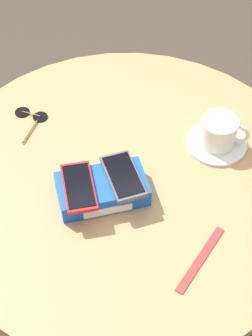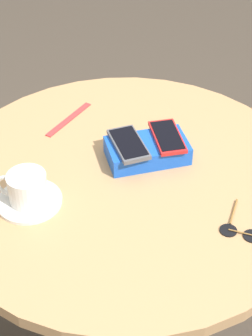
{
  "view_description": "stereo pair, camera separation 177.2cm",
  "coord_description": "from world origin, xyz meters",
  "px_view_note": "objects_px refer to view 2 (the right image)",
  "views": [
    {
      "loc": [
        -0.25,
        -0.76,
        1.73
      ],
      "look_at": [
        0.0,
        0.0,
        0.8
      ],
      "focal_mm": 60.0,
      "sensor_mm": 36.0,
      "label": 1
    },
    {
      "loc": [
        0.31,
        0.92,
        1.62
      ],
      "look_at": [
        0.0,
        0.0,
        0.8
      ],
      "focal_mm": 60.0,
      "sensor_mm": 36.0,
      "label": 2
    }
  ],
  "objects_px": {
    "round_table": "(126,221)",
    "phone_box": "(147,150)",
    "phone_gray": "(128,144)",
    "sunglasses": "(239,230)",
    "lanyard_strap": "(69,119)",
    "saucer": "(30,201)",
    "coffee_cup": "(26,187)",
    "phone_red": "(167,137)"
  },
  "relations": [
    {
      "from": "phone_red",
      "to": "phone_gray",
      "type": "height_order",
      "value": "phone_gray"
    },
    {
      "from": "phone_gray",
      "to": "lanyard_strap",
      "type": "bearing_deg",
      "value": -66.42
    },
    {
      "from": "sunglasses",
      "to": "lanyard_strap",
      "type": "bearing_deg",
      "value": -64.78
    },
    {
      "from": "phone_box",
      "to": "lanyard_strap",
      "type": "xyz_separation_m",
      "value": [
        0.14,
        -0.21,
        -0.02
      ]
    },
    {
      "from": "phone_box",
      "to": "phone_gray",
      "type": "relative_size",
      "value": 1.51
    },
    {
      "from": "phone_gray",
      "to": "sunglasses",
      "type": "relative_size",
      "value": 1.04
    },
    {
      "from": "lanyard_strap",
      "to": "saucer",
      "type": "bearing_deg",
      "value": 60.28
    },
    {
      "from": "coffee_cup",
      "to": "round_table",
      "type": "bearing_deg",
      "value": -175.31
    },
    {
      "from": "phone_box",
      "to": "lanyard_strap",
      "type": "bearing_deg",
      "value": -57.02
    },
    {
      "from": "round_table",
      "to": "lanyard_strap",
      "type": "xyz_separation_m",
      "value": [
        0.07,
        -0.25,
        0.15
      ]
    },
    {
      "from": "phone_box",
      "to": "saucer",
      "type": "relative_size",
      "value": 1.37
    },
    {
      "from": "saucer",
      "to": "phone_box",
      "type": "bearing_deg",
      "value": -168.02
    },
    {
      "from": "round_table",
      "to": "phone_box",
      "type": "height_order",
      "value": "phone_box"
    },
    {
      "from": "phone_gray",
      "to": "coffee_cup",
      "type": "relative_size",
      "value": 1.21
    },
    {
      "from": "phone_gray",
      "to": "lanyard_strap",
      "type": "height_order",
      "value": "phone_gray"
    },
    {
      "from": "coffee_cup",
      "to": "lanyard_strap",
      "type": "xyz_separation_m",
      "value": [
        -0.16,
        -0.27,
        -0.04
      ]
    },
    {
      "from": "phone_red",
      "to": "sunglasses",
      "type": "relative_size",
      "value": 1.09
    },
    {
      "from": "saucer",
      "to": "coffee_cup",
      "type": "height_order",
      "value": "coffee_cup"
    },
    {
      "from": "lanyard_strap",
      "to": "sunglasses",
      "type": "distance_m",
      "value": 0.55
    },
    {
      "from": "round_table",
      "to": "lanyard_strap",
      "type": "distance_m",
      "value": 0.3
    },
    {
      "from": "phone_box",
      "to": "saucer",
      "type": "xyz_separation_m",
      "value": [
        0.29,
        0.06,
        -0.02
      ]
    },
    {
      "from": "lanyard_strap",
      "to": "sunglasses",
      "type": "height_order",
      "value": "sunglasses"
    },
    {
      "from": "round_table",
      "to": "phone_box",
      "type": "relative_size",
      "value": 4.44
    },
    {
      "from": "lanyard_strap",
      "to": "phone_gray",
      "type": "bearing_deg",
      "value": 113.58
    },
    {
      "from": "sunglasses",
      "to": "phone_box",
      "type": "bearing_deg",
      "value": -71.32
    },
    {
      "from": "phone_box",
      "to": "coffee_cup",
      "type": "distance_m",
      "value": 0.3
    },
    {
      "from": "round_table",
      "to": "sunglasses",
      "type": "height_order",
      "value": "sunglasses"
    },
    {
      "from": "phone_box",
      "to": "sunglasses",
      "type": "bearing_deg",
      "value": 108.68
    },
    {
      "from": "round_table",
      "to": "coffee_cup",
      "type": "xyz_separation_m",
      "value": [
        0.23,
        0.02,
        0.19
      ]
    },
    {
      "from": "phone_box",
      "to": "saucer",
      "type": "height_order",
      "value": "phone_box"
    },
    {
      "from": "phone_gray",
      "to": "lanyard_strap",
      "type": "xyz_separation_m",
      "value": [
        0.09,
        -0.21,
        -0.05
      ]
    },
    {
      "from": "saucer",
      "to": "coffee_cup",
      "type": "distance_m",
      "value": 0.04
    },
    {
      "from": "coffee_cup",
      "to": "lanyard_strap",
      "type": "distance_m",
      "value": 0.32
    },
    {
      "from": "phone_red",
      "to": "phone_gray",
      "type": "bearing_deg",
      "value": -1.01
    },
    {
      "from": "phone_gray",
      "to": "saucer",
      "type": "relative_size",
      "value": 0.91
    },
    {
      "from": "coffee_cup",
      "to": "phone_red",
      "type": "bearing_deg",
      "value": -169.89
    },
    {
      "from": "coffee_cup",
      "to": "sunglasses",
      "type": "distance_m",
      "value": 0.45
    },
    {
      "from": "sunglasses",
      "to": "phone_gray",
      "type": "bearing_deg",
      "value": -63.61
    },
    {
      "from": "phone_red",
      "to": "saucer",
      "type": "bearing_deg",
      "value": 10.38
    },
    {
      "from": "phone_red",
      "to": "lanyard_strap",
      "type": "height_order",
      "value": "phone_red"
    },
    {
      "from": "saucer",
      "to": "coffee_cup",
      "type": "xyz_separation_m",
      "value": [
        0.0,
        -0.0,
        0.04
      ]
    },
    {
      "from": "saucer",
      "to": "lanyard_strap",
      "type": "height_order",
      "value": "saucer"
    }
  ]
}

